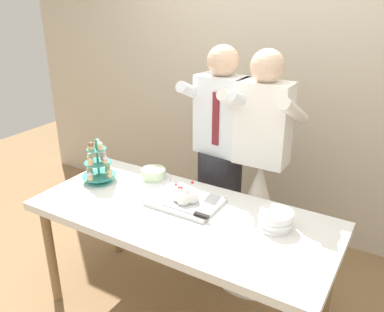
{
  "coord_description": "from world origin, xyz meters",
  "views": [
    {
      "loc": [
        1.1,
        -1.72,
        1.98
      ],
      "look_at": [
        -0.02,
        0.15,
        1.07
      ],
      "focal_mm": 37.47,
      "sensor_mm": 36.0,
      "label": 1
    }
  ],
  "objects_px": {
    "plate_stack": "(275,220)",
    "person_bride": "(257,207)",
    "dessert_table": "(182,223)",
    "round_cake": "(154,175)",
    "person_groom": "(220,174)",
    "main_cake_tray": "(185,197)",
    "cupcake_stand": "(98,165)"
  },
  "relations": [
    {
      "from": "person_groom",
      "to": "dessert_table",
      "type": "bearing_deg",
      "value": -83.32
    },
    {
      "from": "cupcake_stand",
      "to": "round_cake",
      "type": "height_order",
      "value": "cupcake_stand"
    },
    {
      "from": "dessert_table",
      "to": "cupcake_stand",
      "type": "xyz_separation_m",
      "value": [
        -0.7,
        0.06,
        0.19
      ]
    },
    {
      "from": "round_cake",
      "to": "person_groom",
      "type": "bearing_deg",
      "value": 47.69
    },
    {
      "from": "round_cake",
      "to": "person_bride",
      "type": "relative_size",
      "value": 0.14
    },
    {
      "from": "plate_stack",
      "to": "person_bride",
      "type": "relative_size",
      "value": 0.12
    },
    {
      "from": "dessert_table",
      "to": "main_cake_tray",
      "type": "xyz_separation_m",
      "value": [
        -0.04,
        0.1,
        0.11
      ]
    },
    {
      "from": "main_cake_tray",
      "to": "person_bride",
      "type": "relative_size",
      "value": 0.26
    },
    {
      "from": "round_cake",
      "to": "main_cake_tray",
      "type": "bearing_deg",
      "value": -25.87
    },
    {
      "from": "dessert_table",
      "to": "person_groom",
      "type": "bearing_deg",
      "value": 96.68
    },
    {
      "from": "dessert_table",
      "to": "round_cake",
      "type": "height_order",
      "value": "round_cake"
    },
    {
      "from": "dessert_table",
      "to": "round_cake",
      "type": "bearing_deg",
      "value": 145.18
    },
    {
      "from": "main_cake_tray",
      "to": "plate_stack",
      "type": "height_order",
      "value": "main_cake_tray"
    },
    {
      "from": "dessert_table",
      "to": "plate_stack",
      "type": "xyz_separation_m",
      "value": [
        0.53,
        0.12,
        0.12
      ]
    },
    {
      "from": "dessert_table",
      "to": "cupcake_stand",
      "type": "height_order",
      "value": "cupcake_stand"
    },
    {
      "from": "main_cake_tray",
      "to": "round_cake",
      "type": "xyz_separation_m",
      "value": [
        -0.37,
        0.18,
        -0.01
      ]
    },
    {
      "from": "cupcake_stand",
      "to": "round_cake",
      "type": "distance_m",
      "value": 0.38
    },
    {
      "from": "dessert_table",
      "to": "person_groom",
      "type": "relative_size",
      "value": 1.08
    },
    {
      "from": "cupcake_stand",
      "to": "plate_stack",
      "type": "bearing_deg",
      "value": 2.87
    },
    {
      "from": "main_cake_tray",
      "to": "cupcake_stand",
      "type": "bearing_deg",
      "value": -176.65
    },
    {
      "from": "plate_stack",
      "to": "round_cake",
      "type": "relative_size",
      "value": 0.8
    },
    {
      "from": "plate_stack",
      "to": "main_cake_tray",
      "type": "bearing_deg",
      "value": -177.7
    },
    {
      "from": "cupcake_stand",
      "to": "round_cake",
      "type": "bearing_deg",
      "value": 36.26
    },
    {
      "from": "cupcake_stand",
      "to": "person_bride",
      "type": "relative_size",
      "value": 0.18
    },
    {
      "from": "round_cake",
      "to": "person_bride",
      "type": "distance_m",
      "value": 0.76
    },
    {
      "from": "cupcake_stand",
      "to": "main_cake_tray",
      "type": "height_order",
      "value": "cupcake_stand"
    },
    {
      "from": "person_groom",
      "to": "person_bride",
      "type": "relative_size",
      "value": 1.0
    },
    {
      "from": "cupcake_stand",
      "to": "main_cake_tray",
      "type": "xyz_separation_m",
      "value": [
        0.66,
        0.04,
        -0.08
      ]
    },
    {
      "from": "cupcake_stand",
      "to": "person_bride",
      "type": "height_order",
      "value": "person_bride"
    },
    {
      "from": "person_bride",
      "to": "dessert_table",
      "type": "bearing_deg",
      "value": -111.53
    },
    {
      "from": "plate_stack",
      "to": "round_cake",
      "type": "distance_m",
      "value": 0.94
    },
    {
      "from": "main_cake_tray",
      "to": "person_groom",
      "type": "xyz_separation_m",
      "value": [
        -0.04,
        0.54,
        -0.07
      ]
    }
  ]
}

